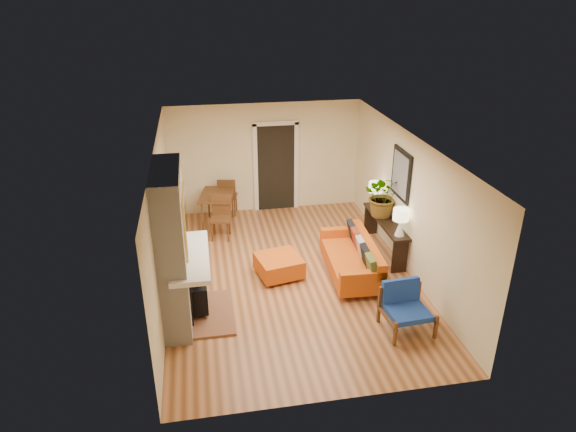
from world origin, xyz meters
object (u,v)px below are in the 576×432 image
Objects in this scene: blue_chair at (405,304)px; lamp_far at (375,191)px; lamp_near at (401,219)px; houseplant at (384,195)px; sofa at (354,258)px; dining_table at (221,200)px; console_table at (385,226)px; ottoman at (279,265)px.

lamp_far is (0.56, 3.18, 0.65)m from blue_chair.
lamp_near is 1.42m from lamp_far.
sofa is at bearing -132.49° from houseplant.
lamp_far is at bearing -20.13° from dining_table.
blue_chair is 2.82m from houseplant.
console_table is at bearing -30.43° from dining_table.
ottoman is (-1.42, 0.17, -0.10)m from sofa.
console_table is at bearing 13.84° from ottoman.
console_table is (0.56, 2.47, 0.17)m from blue_chair.
houseplant reaches higher than lamp_near.
dining_table is 3.71m from console_table.
blue_chair is at bearing -48.07° from ottoman.
sofa is 3.61× the size of lamp_far.
blue_chair reaches higher than sofa.
console_table is 0.63m from houseplant.
dining_table is at bearing 152.11° from houseplant.
lamp_near reaches higher than ottoman.
ottoman is at bearing 173.00° from sofa.
ottoman is 1.19× the size of blue_chair.
lamp_far reaches higher than blue_chair.
sofa is 1.05× the size of console_table.
lamp_far reaches higher than dining_table.
sofa is at bearing -48.15° from dining_table.
ottoman is at bearing 131.93° from blue_chair.
lamp_near is 1.00× the size of lamp_far.
console_table is 2.06× the size of houseplant.
ottoman is at bearing -150.90° from lamp_far.
ottoman is at bearing -166.16° from console_table.
sofa is 1.16m from console_table.
houseplant is at bearing 18.35° from ottoman.
sofa reaches higher than console_table.
console_table is (0.86, 0.73, 0.25)m from sofa.
console_table is at bearing -87.00° from houseplant.
blue_chair is 0.86× the size of houseplant.
console_table is at bearing 77.26° from blue_chair.
lamp_near is 0.91m from houseplant.
blue_chair reaches higher than console_table.
dining_table is 3.29× the size of lamp_near.
lamp_far is (0.00, 1.42, 0.00)m from lamp_near.
ottoman is 2.57m from houseplant.
houseplant is at bearing 47.51° from sofa.
sofa is 3.52m from dining_table.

